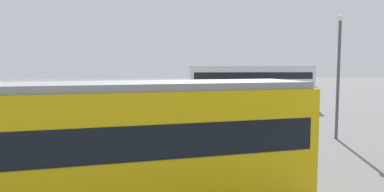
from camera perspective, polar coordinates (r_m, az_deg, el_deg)
ground_plane at (r=28.59m, az=5.65°, el=-3.11°), size 160.00×160.00×0.00m
double_decker_bus at (r=32.77m, az=9.48°, el=1.43°), size 11.74×3.67×3.94m
tram_yellow at (r=10.12m, az=-20.97°, el=-7.83°), size 14.46×4.37×3.57m
pedestrian_near_railing at (r=22.83m, az=-3.30°, el=-2.70°), size 0.36×0.36×1.69m
pedestrian_crossing at (r=19.26m, az=13.37°, el=-4.43°), size 0.45×0.45×1.61m
pedestrian_railing at (r=21.45m, az=6.50°, el=-3.88°), size 6.21×0.82×1.08m
info_sign at (r=20.89m, az=-4.32°, el=-1.93°), size 0.99×0.13×2.22m
street_lamp at (r=20.63m, az=22.69°, el=4.39°), size 0.36×0.36×6.75m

